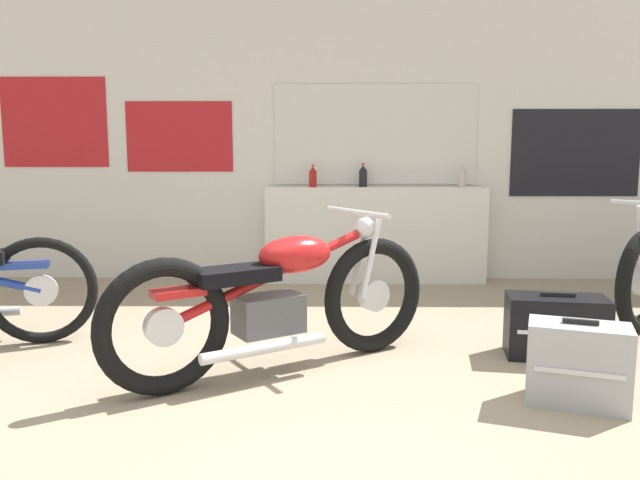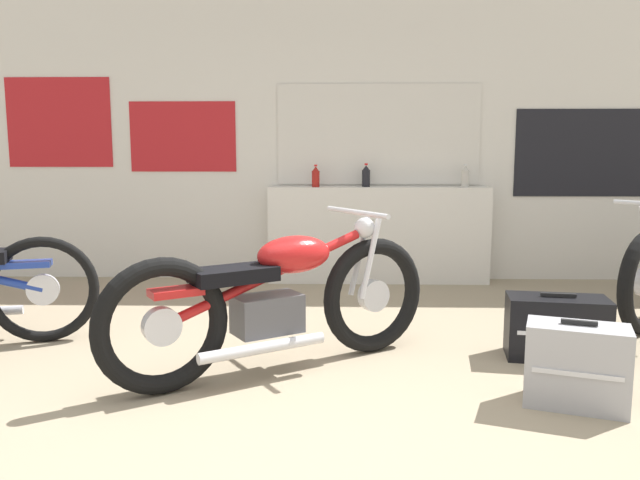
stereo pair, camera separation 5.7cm
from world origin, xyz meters
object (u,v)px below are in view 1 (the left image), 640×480
(bottle_left_center, at_px, (363,176))
(motorcycle_red, at_px, (279,299))
(bottle_center, at_px, (462,177))
(bottle_leftmost, at_px, (313,177))
(hard_case_silver, at_px, (578,364))
(hard_case_black, at_px, (556,327))

(bottle_left_center, xyz_separation_m, motorcycle_red, (-0.63, -2.57, -0.60))
(bottle_center, bearing_deg, bottle_leftmost, -179.71)
(motorcycle_red, relative_size, hard_case_silver, 3.35)
(bottle_left_center, height_order, motorcycle_red, bottle_left_center)
(motorcycle_red, height_order, hard_case_black, motorcycle_red)
(bottle_left_center, bearing_deg, hard_case_silver, -73.19)
(hard_case_black, distance_m, hard_case_silver, 0.76)
(motorcycle_red, xyz_separation_m, hard_case_black, (1.71, 0.27, -0.24))
(hard_case_black, bearing_deg, bottle_leftmost, 124.88)
(hard_case_black, bearing_deg, bottle_center, 93.32)
(bottle_left_center, distance_m, bottle_center, 0.95)
(bottle_center, relative_size, motorcycle_red, 0.12)
(bottle_leftmost, relative_size, hard_case_silver, 0.40)
(hard_case_silver, bearing_deg, bottle_center, 89.46)
(motorcycle_red, bearing_deg, bottle_center, 58.03)
(bottle_leftmost, bearing_deg, bottle_center, 0.29)
(bottle_leftmost, bearing_deg, motorcycle_red, -93.12)
(bottle_center, xyz_separation_m, motorcycle_red, (-1.58, -2.52, -0.60))
(bottle_leftmost, bearing_deg, hard_case_black, -55.12)
(bottle_leftmost, xyz_separation_m, hard_case_black, (1.57, -2.25, -0.84))
(bottle_leftmost, bearing_deg, bottle_left_center, 6.49)
(bottle_center, distance_m, motorcycle_red, 3.04)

